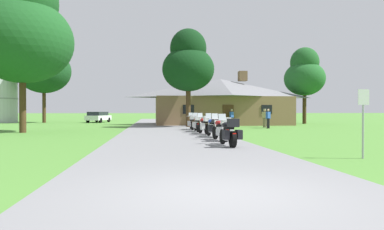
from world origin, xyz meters
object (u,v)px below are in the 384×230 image
(motorcycle_black_farthest_in_row, at_px, (192,123))
(metal_signpost_roadside, at_px, (363,115))
(motorcycle_black_nearest_to_camera, at_px, (229,133))
(tree_by_lodge_front, at_px, (188,63))
(tree_right_of_lodge, at_px, (305,74))
(motorcycle_red_second_in_row, at_px, (222,129))
(bystander_blue_shirt_near_lodge, at_px, (232,117))
(parked_white_suv_far_left, at_px, (98,117))
(bystander_blue_shirt_beside_signpost, at_px, (268,118))
(tree_left_near, at_px, (22,29))
(motorcycle_red_fifth_in_row, at_px, (197,124))
(tree_left_far, at_px, (44,65))
(motorcycle_blue_third_in_row, at_px, (213,127))
(bystander_tan_shirt_by_tree, at_px, (265,117))
(motorcycle_red_fourth_in_row, at_px, (205,125))

(motorcycle_black_farthest_in_row, height_order, metal_signpost_roadside, metal_signpost_roadside)
(motorcycle_black_nearest_to_camera, xyz_separation_m, tree_by_lodge_front, (0.19, 17.46, 5.24))
(tree_right_of_lodge, relative_size, tree_by_lodge_front, 1.00)
(motorcycle_red_second_in_row, xyz_separation_m, metal_signpost_roadside, (3.17, -6.10, 0.74))
(bystander_blue_shirt_near_lodge, xyz_separation_m, parked_white_suv_far_left, (-14.80, 12.96, -0.17))
(bystander_blue_shirt_beside_signpost, distance_m, tree_left_near, 19.94)
(bystander_blue_shirt_beside_signpost, distance_m, tree_right_of_lodge, 13.93)
(motorcycle_black_farthest_in_row, bearing_deg, tree_by_lodge_front, 88.55)
(motorcycle_red_fifth_in_row, distance_m, bystander_blue_shirt_beside_signpost, 8.30)
(motorcycle_black_farthest_in_row, bearing_deg, tree_left_far, 131.77)
(motorcycle_blue_third_in_row, bearing_deg, tree_right_of_lodge, 48.76)
(motorcycle_red_fifth_in_row, distance_m, bystander_tan_shirt_by_tree, 9.58)
(parked_white_suv_far_left, bearing_deg, motorcycle_blue_third_in_row, -55.49)
(motorcycle_red_fourth_in_row, height_order, parked_white_suv_far_left, parked_white_suv_far_left)
(metal_signpost_roadside, bearing_deg, motorcycle_red_second_in_row, 117.50)
(motorcycle_black_farthest_in_row, bearing_deg, metal_signpost_roadside, -76.43)
(motorcycle_red_fifth_in_row, bearing_deg, motorcycle_black_farthest_in_row, 91.32)
(bystander_blue_shirt_near_lodge, bearing_deg, parked_white_suv_far_left, 107.56)
(motorcycle_black_nearest_to_camera, bearing_deg, tree_left_near, 132.87)
(motorcycle_red_fourth_in_row, bearing_deg, tree_left_near, 154.96)
(motorcycle_black_farthest_in_row, distance_m, bystander_tan_shirt_by_tree, 8.12)
(motorcycle_red_second_in_row, height_order, tree_left_far, tree_left_far)
(tree_left_far, distance_m, tree_by_lodge_front, 22.60)
(motorcycle_black_farthest_in_row, bearing_deg, motorcycle_red_second_in_row, -86.99)
(metal_signpost_roadside, relative_size, tree_right_of_lodge, 0.24)
(tree_left_far, bearing_deg, motorcycle_black_farthest_in_row, -49.59)
(motorcycle_red_second_in_row, bearing_deg, tree_left_far, 111.41)
(motorcycle_blue_third_in_row, height_order, parked_white_suv_far_left, parked_white_suv_far_left)
(motorcycle_red_fourth_in_row, distance_m, tree_right_of_lodge, 23.41)
(motorcycle_red_fifth_in_row, height_order, motorcycle_black_farthest_in_row, same)
(motorcycle_black_nearest_to_camera, relative_size, motorcycle_red_fifth_in_row, 1.00)
(bystander_blue_shirt_beside_signpost, relative_size, tree_left_near, 0.14)
(motorcycle_red_second_in_row, relative_size, tree_left_far, 0.18)
(motorcycle_blue_third_in_row, relative_size, tree_by_lodge_front, 0.23)
(motorcycle_blue_third_in_row, xyz_separation_m, bystander_blue_shirt_near_lodge, (4.44, 14.39, 0.34))
(tree_left_near, bearing_deg, motorcycle_blue_third_in_row, -26.50)
(motorcycle_red_second_in_row, distance_m, parked_white_suv_far_left, 31.58)
(parked_white_suv_far_left, bearing_deg, metal_signpost_roadside, -55.65)
(motorcycle_blue_third_in_row, relative_size, parked_white_suv_far_left, 0.42)
(tree_left_near, xyz_separation_m, tree_left_far, (-5.00, 21.10, 0.36))
(bystander_tan_shirt_by_tree, bearing_deg, bystander_blue_shirt_beside_signpost, -52.86)
(motorcycle_red_fifth_in_row, distance_m, tree_right_of_lodge, 21.75)
(motorcycle_red_second_in_row, relative_size, motorcycle_red_fourth_in_row, 1.00)
(bystander_blue_shirt_beside_signpost, distance_m, metal_signpost_roadside, 18.56)
(motorcycle_black_farthest_in_row, xyz_separation_m, tree_left_near, (-11.81, -1.36, 6.46))
(bystander_tan_shirt_by_tree, distance_m, tree_left_near, 20.56)
(motorcycle_black_nearest_to_camera, relative_size, parked_white_suv_far_left, 0.42)
(motorcycle_red_fifth_in_row, bearing_deg, tree_left_near, 174.24)
(bystander_blue_shirt_beside_signpost, bearing_deg, tree_right_of_lodge, 22.96)
(motorcycle_red_fifth_in_row, bearing_deg, tree_by_lodge_front, 88.57)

